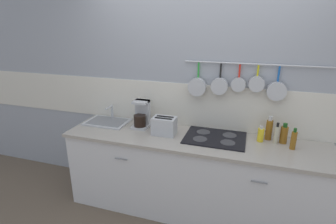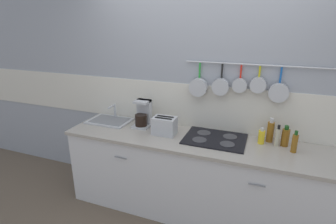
{
  "view_description": "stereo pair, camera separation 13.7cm",
  "coord_description": "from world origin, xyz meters",
  "px_view_note": "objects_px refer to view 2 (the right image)",
  "views": [
    {
      "loc": [
        0.51,
        -2.42,
        2.01
      ],
      "look_at": [
        -0.27,
        0.0,
        1.14
      ],
      "focal_mm": 28.0,
      "sensor_mm": 36.0,
      "label": 1
    },
    {
      "loc": [
        0.64,
        -2.37,
        2.01
      ],
      "look_at": [
        -0.27,
        0.0,
        1.14
      ],
      "focal_mm": 28.0,
      "sensor_mm": 36.0,
      "label": 2
    }
  ],
  "objects_px": {
    "bottle_vinegar": "(270,131)",
    "bottle_olive_oil": "(295,143)",
    "bottle_cooking_wine": "(261,137)",
    "coffee_maker": "(143,115)",
    "bottle_dish_soap": "(285,137)",
    "toaster": "(164,126)",
    "bottle_sesame_oil": "(278,137)"
  },
  "relations": [
    {
      "from": "bottle_cooking_wine",
      "to": "bottle_olive_oil",
      "type": "xyz_separation_m",
      "value": [
        0.29,
        -0.09,
        0.02
      ]
    },
    {
      "from": "coffee_maker",
      "to": "bottle_sesame_oil",
      "type": "bearing_deg",
      "value": -0.29
    },
    {
      "from": "bottle_olive_oil",
      "to": "toaster",
      "type": "bearing_deg",
      "value": -178.2
    },
    {
      "from": "bottle_cooking_wine",
      "to": "bottle_olive_oil",
      "type": "height_order",
      "value": "bottle_olive_oil"
    },
    {
      "from": "coffee_maker",
      "to": "bottle_cooking_wine",
      "type": "xyz_separation_m",
      "value": [
        1.29,
        -0.0,
        -0.05
      ]
    },
    {
      "from": "toaster",
      "to": "bottle_dish_soap",
      "type": "distance_m",
      "value": 1.2
    },
    {
      "from": "toaster",
      "to": "bottle_olive_oil",
      "type": "xyz_separation_m",
      "value": [
        1.26,
        0.04,
        -0.0
      ]
    },
    {
      "from": "coffee_maker",
      "to": "bottle_cooking_wine",
      "type": "relative_size",
      "value": 1.88
    },
    {
      "from": "coffee_maker",
      "to": "bottle_sesame_oil",
      "type": "distance_m",
      "value": 1.43
    },
    {
      "from": "toaster",
      "to": "bottle_olive_oil",
      "type": "height_order",
      "value": "bottle_olive_oil"
    },
    {
      "from": "bottle_vinegar",
      "to": "bottle_olive_oil",
      "type": "height_order",
      "value": "bottle_vinegar"
    },
    {
      "from": "bottle_cooking_wine",
      "to": "bottle_vinegar",
      "type": "distance_m",
      "value": 0.11
    },
    {
      "from": "bottle_olive_oil",
      "to": "bottle_cooking_wine",
      "type": "bearing_deg",
      "value": 163.49
    },
    {
      "from": "bottle_vinegar",
      "to": "bottle_dish_soap",
      "type": "distance_m",
      "value": 0.15
    },
    {
      "from": "coffee_maker",
      "to": "bottle_olive_oil",
      "type": "distance_m",
      "value": 1.58
    },
    {
      "from": "toaster",
      "to": "bottle_cooking_wine",
      "type": "bearing_deg",
      "value": 7.31
    },
    {
      "from": "bottle_dish_soap",
      "to": "bottle_olive_oil",
      "type": "relative_size",
      "value": 0.98
    },
    {
      "from": "toaster",
      "to": "bottle_vinegar",
      "type": "xyz_separation_m",
      "value": [
        1.05,
        0.2,
        0.02
      ]
    },
    {
      "from": "coffee_maker",
      "to": "bottle_olive_oil",
      "type": "height_order",
      "value": "coffee_maker"
    },
    {
      "from": "bottle_vinegar",
      "to": "bottle_olive_oil",
      "type": "distance_m",
      "value": 0.27
    },
    {
      "from": "toaster",
      "to": "bottle_sesame_oil",
      "type": "distance_m",
      "value": 1.12
    },
    {
      "from": "bottle_vinegar",
      "to": "bottle_olive_oil",
      "type": "relative_size",
      "value": 1.18
    },
    {
      "from": "coffee_maker",
      "to": "bottle_dish_soap",
      "type": "bearing_deg",
      "value": 1.04
    },
    {
      "from": "bottle_sesame_oil",
      "to": "bottle_dish_soap",
      "type": "height_order",
      "value": "bottle_sesame_oil"
    },
    {
      "from": "toaster",
      "to": "bottle_sesame_oil",
      "type": "height_order",
      "value": "bottle_sesame_oil"
    },
    {
      "from": "bottle_sesame_oil",
      "to": "bottle_dish_soap",
      "type": "distance_m",
      "value": 0.08
    },
    {
      "from": "coffee_maker",
      "to": "bottle_dish_soap",
      "type": "xyz_separation_m",
      "value": [
        1.5,
        0.03,
        -0.04
      ]
    },
    {
      "from": "coffee_maker",
      "to": "bottle_cooking_wine",
      "type": "height_order",
      "value": "coffee_maker"
    },
    {
      "from": "coffee_maker",
      "to": "bottle_vinegar",
      "type": "relative_size",
      "value": 1.23
    },
    {
      "from": "toaster",
      "to": "coffee_maker",
      "type": "bearing_deg",
      "value": 157.96
    },
    {
      "from": "toaster",
      "to": "bottle_cooking_wine",
      "type": "distance_m",
      "value": 0.98
    },
    {
      "from": "bottle_cooking_wine",
      "to": "bottle_vinegar",
      "type": "height_order",
      "value": "bottle_vinegar"
    }
  ]
}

